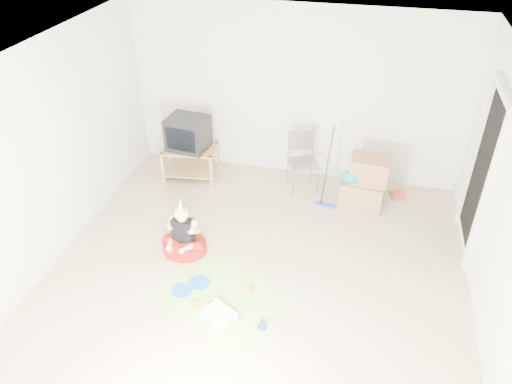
% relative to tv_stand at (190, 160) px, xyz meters
% --- Properties ---
extents(ground, '(5.00, 5.00, 0.00)m').
position_rel_tv_stand_xyz_m(ground, '(1.52, -1.92, -0.30)').
color(ground, tan).
rests_on(ground, ground).
extents(doorway_recess, '(0.02, 0.90, 2.05)m').
position_rel_tv_stand_xyz_m(doorway_recess, '(4.00, -0.72, 0.73)').
color(doorway_recess, black).
rests_on(doorway_recess, ground).
extents(tv_stand, '(0.86, 0.60, 0.51)m').
position_rel_tv_stand_xyz_m(tv_stand, '(0.00, 0.00, 0.00)').
color(tv_stand, olive).
rests_on(tv_stand, ground).
extents(crt_tv, '(0.64, 0.55, 0.50)m').
position_rel_tv_stand_xyz_m(crt_tv, '(0.00, 0.00, 0.46)').
color(crt_tv, black).
rests_on(crt_tv, tv_stand).
extents(folding_chair, '(0.54, 0.53, 0.92)m').
position_rel_tv_stand_xyz_m(folding_chair, '(1.75, 0.07, 0.15)').
color(folding_chair, gray).
rests_on(folding_chair, ground).
extents(cardboard_boxes, '(0.64, 0.52, 0.76)m').
position_rel_tv_stand_xyz_m(cardboard_boxes, '(2.67, -0.13, 0.07)').
color(cardboard_boxes, '#976A49').
rests_on(cardboard_boxes, ground).
extents(floor_mop, '(0.29, 0.38, 1.12)m').
position_rel_tv_stand_xyz_m(floor_mop, '(2.16, -0.32, -0.03)').
color(floor_mop, blue).
rests_on(floor_mop, ground).
extents(book_pile, '(0.25, 0.28, 0.05)m').
position_rel_tv_stand_xyz_m(book_pile, '(3.17, 0.19, -0.27)').
color(book_pile, '#257044').
rests_on(book_pile, ground).
extents(seated_woman, '(0.61, 0.61, 0.81)m').
position_rel_tv_stand_xyz_m(seated_woman, '(0.54, -1.74, -0.12)').
color(seated_woman, maroon).
rests_on(seated_woman, ground).
extents(party_mat, '(1.79, 1.62, 0.01)m').
position_rel_tv_stand_xyz_m(party_mat, '(1.23, -2.40, -0.29)').
color(party_mat, '#F5339D').
rests_on(party_mat, ground).
extents(birthday_cake, '(0.43, 0.41, 0.16)m').
position_rel_tv_stand_xyz_m(birthday_cake, '(1.30, -2.73, -0.25)').
color(birthday_cake, white).
rests_on(birthday_cake, party_mat).
extents(blue_plate_near, '(0.30, 0.30, 0.01)m').
position_rel_tv_stand_xyz_m(blue_plate_near, '(0.91, -2.26, -0.28)').
color(blue_plate_near, blue).
rests_on(blue_plate_near, party_mat).
extents(blue_plate_far, '(0.34, 0.34, 0.01)m').
position_rel_tv_stand_xyz_m(blue_plate_far, '(0.76, -2.43, -0.28)').
color(blue_plate_far, blue).
rests_on(blue_plate_far, party_mat).
extents(orange_cup_near, '(0.08, 0.08, 0.08)m').
position_rel_tv_stand_xyz_m(orange_cup_near, '(1.53, -2.25, -0.25)').
color(orange_cup_near, orange).
rests_on(orange_cup_near, party_mat).
extents(orange_cup_far, '(0.09, 0.09, 0.08)m').
position_rel_tv_stand_xyz_m(orange_cup_far, '(0.99, -2.63, -0.25)').
color(orange_cup_far, orange).
rests_on(orange_cup_far, party_mat).
extents(blue_party_hat, '(0.14, 0.14, 0.16)m').
position_rel_tv_stand_xyz_m(blue_party_hat, '(1.79, -2.73, -0.21)').
color(blue_party_hat, '#1943B3').
rests_on(blue_party_hat, party_mat).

